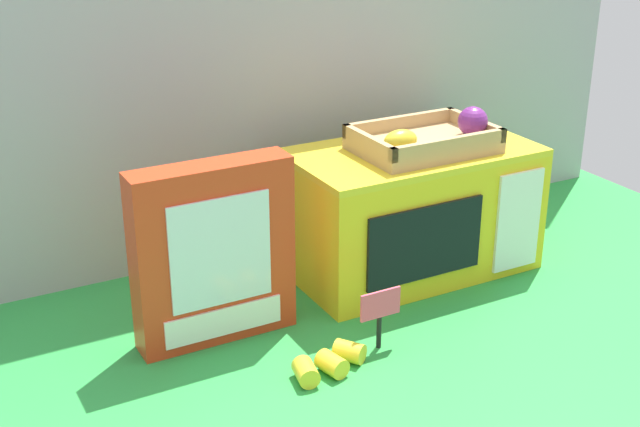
{
  "coord_description": "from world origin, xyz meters",
  "views": [
    {
      "loc": [
        -0.67,
        -1.16,
        0.72
      ],
      "look_at": [
        -0.04,
        0.02,
        0.16
      ],
      "focal_mm": 48.55,
      "sensor_mm": 36.0,
      "label": 1
    }
  ],
  "objects_px": {
    "food_groups_crate": "(428,140)",
    "cookie_set_box": "(214,254)",
    "toy_microwave": "(411,210)",
    "price_sign": "(380,310)",
    "loose_toy_banana": "(329,363)"
  },
  "relations": [
    {
      "from": "food_groups_crate",
      "to": "cookie_set_box",
      "type": "relative_size",
      "value": 0.81
    },
    {
      "from": "toy_microwave",
      "to": "price_sign",
      "type": "xyz_separation_m",
      "value": [
        -0.2,
        -0.22,
        -0.05
      ]
    },
    {
      "from": "toy_microwave",
      "to": "food_groups_crate",
      "type": "distance_m",
      "value": 0.14
    },
    {
      "from": "food_groups_crate",
      "to": "cookie_set_box",
      "type": "xyz_separation_m",
      "value": [
        -0.43,
        -0.04,
        -0.11
      ]
    },
    {
      "from": "toy_microwave",
      "to": "price_sign",
      "type": "relative_size",
      "value": 4.38
    },
    {
      "from": "food_groups_crate",
      "to": "loose_toy_banana",
      "type": "relative_size",
      "value": 1.82
    },
    {
      "from": "price_sign",
      "to": "loose_toy_banana",
      "type": "distance_m",
      "value": 0.12
    },
    {
      "from": "food_groups_crate",
      "to": "price_sign",
      "type": "distance_m",
      "value": 0.35
    },
    {
      "from": "toy_microwave",
      "to": "loose_toy_banana",
      "type": "distance_m",
      "value": 0.4
    },
    {
      "from": "food_groups_crate",
      "to": "price_sign",
      "type": "height_order",
      "value": "food_groups_crate"
    },
    {
      "from": "toy_microwave",
      "to": "price_sign",
      "type": "bearing_deg",
      "value": -132.79
    },
    {
      "from": "price_sign",
      "to": "loose_toy_banana",
      "type": "xyz_separation_m",
      "value": [
        -0.1,
        -0.02,
        -0.05
      ]
    },
    {
      "from": "cookie_set_box",
      "to": "price_sign",
      "type": "relative_size",
      "value": 2.92
    },
    {
      "from": "food_groups_crate",
      "to": "toy_microwave",
      "type": "bearing_deg",
      "value": 131.18
    },
    {
      "from": "cookie_set_box",
      "to": "price_sign",
      "type": "xyz_separation_m",
      "value": [
        0.21,
        -0.16,
        -0.08
      ]
    }
  ]
}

